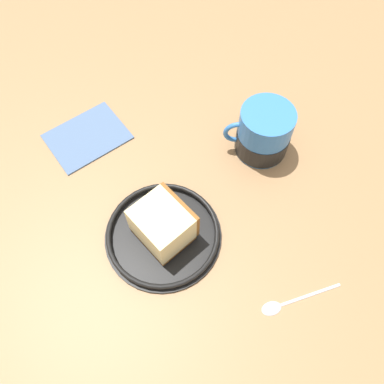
% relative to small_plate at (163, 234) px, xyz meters
% --- Properties ---
extents(ground_plane, '(1.45, 1.45, 0.02)m').
position_rel_small_plate_xyz_m(ground_plane, '(0.09, 0.01, -0.02)').
color(ground_plane, '#936D47').
extents(small_plate, '(0.19, 0.19, 0.02)m').
position_rel_small_plate_xyz_m(small_plate, '(0.00, 0.00, 0.00)').
color(small_plate, black).
rests_on(small_plate, ground_plane).
extents(cake_slice, '(0.08, 0.09, 0.06)m').
position_rel_small_plate_xyz_m(cake_slice, '(0.00, 0.00, 0.03)').
color(cake_slice, brown).
rests_on(cake_slice, small_plate).
extents(tea_mug, '(0.11, 0.09, 0.09)m').
position_rel_small_plate_xyz_m(tea_mug, '(0.24, 0.05, 0.03)').
color(tea_mug, '#3372BF').
rests_on(tea_mug, ground_plane).
extents(teaspoon, '(0.12, 0.05, 0.01)m').
position_rel_small_plate_xyz_m(teaspoon, '(0.09, -0.19, -0.00)').
color(teaspoon, silver).
rests_on(teaspoon, ground_plane).
extents(folded_napkin, '(0.14, 0.11, 0.01)m').
position_rel_small_plate_xyz_m(folded_napkin, '(-0.01, 0.24, -0.01)').
color(folded_napkin, slate).
rests_on(folded_napkin, ground_plane).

